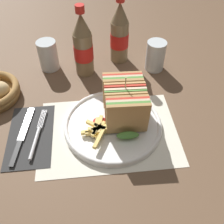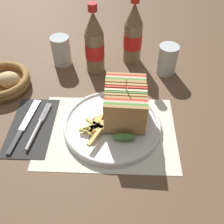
{
  "view_description": "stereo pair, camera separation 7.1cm",
  "coord_description": "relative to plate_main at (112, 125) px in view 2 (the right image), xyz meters",
  "views": [
    {
      "loc": [
        -0.07,
        -0.48,
        0.55
      ],
      "look_at": [
        -0.02,
        0.01,
        0.04
      ],
      "focal_mm": 42.0,
      "sensor_mm": 36.0,
      "label": 1
    },
    {
      "loc": [
        0.0,
        -0.48,
        0.55
      ],
      "look_at": [
        -0.02,
        0.01,
        0.04
      ],
      "focal_mm": 42.0,
      "sensor_mm": 36.0,
      "label": 2
    }
  ],
  "objects": [
    {
      "name": "plate_main",
      "position": [
        0.0,
        0.0,
        0.0
      ],
      "size": [
        0.27,
        0.27,
        0.02
      ],
      "color": "white",
      "rests_on": "ground_plane"
    },
    {
      "name": "bread_basket",
      "position": [
        -0.36,
        0.16,
        0.01
      ],
      "size": [
        0.18,
        0.18,
        0.06
      ],
      "color": "olive",
      "rests_on": "ground_plane"
    },
    {
      "name": "fries_pile",
      "position": [
        -0.04,
        -0.03,
        0.02
      ],
      "size": [
        0.08,
        0.11,
        0.02
      ],
      "color": "#E5C166",
      "rests_on": "plate_main"
    },
    {
      "name": "glass_far",
      "position": [
        -0.19,
        0.3,
        0.04
      ],
      "size": [
        0.06,
        0.06,
        0.1
      ],
      "color": "silver",
      "rests_on": "ground_plane"
    },
    {
      "name": "napkin",
      "position": [
        -0.22,
        -0.01,
        -0.01
      ],
      "size": [
        0.12,
        0.22,
        0.0
      ],
      "color": "#2D2D2D",
      "rests_on": "ground_plane"
    },
    {
      "name": "ground_plane",
      "position": [
        0.02,
        0.01,
        -0.01
      ],
      "size": [
        4.0,
        4.0,
        0.0
      ],
      "primitive_type": "plane",
      "color": "brown"
    },
    {
      "name": "glass_near",
      "position": [
        0.17,
        0.26,
        0.03
      ],
      "size": [
        0.06,
        0.06,
        0.1
      ],
      "color": "silver",
      "rests_on": "ground_plane"
    },
    {
      "name": "club_sandwich",
      "position": [
        0.03,
        0.02,
        0.06
      ],
      "size": [
        0.11,
        0.17,
        0.14
      ],
      "color": "tan",
      "rests_on": "plate_main"
    },
    {
      "name": "ketchup_blob",
      "position": [
        -0.04,
        -0.0,
        0.02
      ],
      "size": [
        0.04,
        0.03,
        0.01
      ],
      "color": "maroon",
      "rests_on": "plate_main"
    },
    {
      "name": "coke_bottle_far",
      "position": [
        0.06,
        0.32,
        0.09
      ],
      "size": [
        0.06,
        0.06,
        0.23
      ],
      "color": "#7A6647",
      "rests_on": "ground_plane"
    },
    {
      "name": "fork",
      "position": [
        -0.2,
        -0.02,
        -0.0
      ],
      "size": [
        0.04,
        0.17,
        0.01
      ],
      "rotation": [
        0.0,
        0.0,
        -0.14
      ],
      "color": "silver",
      "rests_on": "napkin"
    },
    {
      "name": "knife",
      "position": [
        -0.24,
        -0.01,
        -0.0
      ],
      "size": [
        0.04,
        0.2,
        0.0
      ],
      "rotation": [
        0.0,
        0.0,
        -0.14
      ],
      "color": "black",
      "rests_on": "napkin"
    },
    {
      "name": "placemat",
      "position": [
        -0.01,
        -0.02,
        -0.01
      ],
      "size": [
        0.37,
        0.26,
        0.0
      ],
      "color": "silver",
      "rests_on": "ground_plane"
    },
    {
      "name": "coke_bottle_near",
      "position": [
        -0.07,
        0.26,
        0.09
      ],
      "size": [
        0.06,
        0.06,
        0.23
      ],
      "color": "#7A6647",
      "rests_on": "ground_plane"
    }
  ]
}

